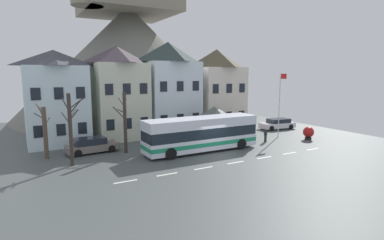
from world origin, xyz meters
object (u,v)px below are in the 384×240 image
at_px(townhouse_03, 216,89).
at_px(pedestrian_01, 266,134).
at_px(townhouse_00, 56,98).
at_px(pedestrian_00, 248,132).
at_px(bare_tree_02, 45,132).
at_px(harbour_buoy, 308,132).
at_px(bare_tree_01, 71,128).
at_px(townhouse_02, 169,88).
at_px(hilltop_castle, 129,57).
at_px(parked_car_00, 92,145).
at_px(flagpole, 280,100).
at_px(parked_car_01, 277,124).
at_px(pedestrian_02, 252,135).
at_px(bare_tree_00, 125,122).
at_px(bus_shelter, 214,112).
at_px(transit_bus, 201,134).
at_px(parked_car_02, 236,130).
at_px(townhouse_01, 117,92).
at_px(public_bench, 189,134).

height_order(townhouse_03, pedestrian_01, townhouse_03).
relative_size(townhouse_00, pedestrian_00, 5.95).
bearing_deg(bare_tree_02, townhouse_03, 15.02).
xyz_separation_m(harbour_buoy, bare_tree_01, (-23.53, 2.37, 2.16)).
bearing_deg(townhouse_02, hilltop_castle, 88.46).
xyz_separation_m(parked_car_00, flagpole, (19.64, -3.13, 3.43)).
relative_size(townhouse_00, parked_car_00, 2.02).
height_order(townhouse_03, parked_car_00, townhouse_03).
xyz_separation_m(townhouse_00, parked_car_00, (2.17, -5.31, -3.98)).
height_order(townhouse_02, parked_car_00, townhouse_02).
height_order(townhouse_02, pedestrian_00, townhouse_02).
height_order(pedestrian_00, bare_tree_01, bare_tree_01).
distance_m(townhouse_02, parked_car_01, 14.60).
relative_size(parked_car_00, bare_tree_02, 1.00).
height_order(townhouse_00, parked_car_01, townhouse_00).
relative_size(townhouse_02, parked_car_01, 2.28).
distance_m(hilltop_castle, pedestrian_02, 27.47).
distance_m(bare_tree_00, bare_tree_02, 6.52).
bearing_deg(townhouse_02, parked_car_01, -20.75).
relative_size(parked_car_01, pedestrian_00, 2.99).
relative_size(bus_shelter, flagpole, 0.51).
bearing_deg(hilltop_castle, townhouse_00, -128.27).
distance_m(transit_bus, bare_tree_00, 6.93).
bearing_deg(pedestrian_01, townhouse_02, 122.69).
bearing_deg(townhouse_00, harbour_buoy, -25.00).
relative_size(townhouse_02, townhouse_03, 1.06).
relative_size(hilltop_castle, harbour_buoy, 25.63).
bearing_deg(pedestrian_00, pedestrian_01, -68.05).
xyz_separation_m(bare_tree_00, bare_tree_01, (-4.77, -1.82, 0.14)).
relative_size(townhouse_03, parked_car_00, 2.18).
bearing_deg(townhouse_00, parked_car_02, -16.27).
relative_size(pedestrian_00, pedestrian_01, 1.04).
bearing_deg(hilltop_castle, townhouse_02, -91.54).
bearing_deg(townhouse_00, bus_shelter, -22.56).
bearing_deg(bare_tree_00, pedestrian_00, -3.91).
height_order(pedestrian_01, bare_tree_00, bare_tree_00).
xyz_separation_m(townhouse_01, townhouse_02, (6.04, -0.40, 0.33)).
bearing_deg(townhouse_00, pedestrian_02, -28.75).
bearing_deg(townhouse_01, parked_car_02, -26.79).
bearing_deg(townhouse_03, pedestrian_00, -97.89).
bearing_deg(bare_tree_00, townhouse_03, 25.62).
distance_m(bus_shelter, parked_car_00, 12.77).
relative_size(townhouse_00, parked_car_01, 1.99).
relative_size(townhouse_01, public_bench, 7.12).
bearing_deg(bare_tree_00, bare_tree_02, 168.46).
xyz_separation_m(pedestrian_01, bare_tree_00, (-13.94, 2.84, 1.94)).
xyz_separation_m(parked_car_02, flagpole, (3.59, -3.12, 3.47)).
bearing_deg(townhouse_03, public_bench, -147.29).
relative_size(parked_car_01, public_bench, 3.32).
bearing_deg(pedestrian_00, parked_car_01, 22.70).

